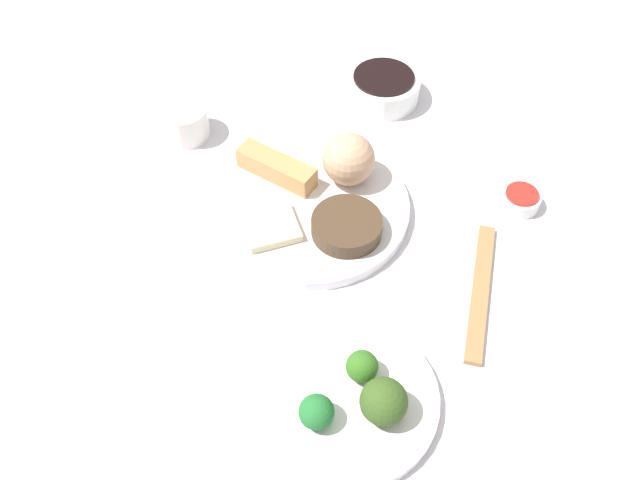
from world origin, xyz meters
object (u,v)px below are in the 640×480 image
(chopsticks_pair, at_px, (480,291))
(soy_sauce_bowl, at_px, (383,88))
(sauce_ramekin_sweet_and_sour, at_px, (520,200))
(teacup, at_px, (185,122))
(broccoli_plate, at_px, (347,399))
(main_plate, at_px, (311,207))

(chopsticks_pair, bearing_deg, soy_sauce_bowl, -107.00)
(soy_sauce_bowl, relative_size, sauce_ramekin_sweet_and_sour, 2.14)
(soy_sauce_bowl, relative_size, teacup, 1.65)
(broccoli_plate, relative_size, chopsticks_pair, 0.96)
(main_plate, relative_size, soy_sauce_bowl, 2.32)
(sauce_ramekin_sweet_and_sour, distance_m, teacup, 0.49)
(main_plate, distance_m, sauce_ramekin_sweet_and_sour, 0.28)
(main_plate, height_order, soy_sauce_bowl, soy_sauce_bowl)
(broccoli_plate, bearing_deg, sauce_ramekin_sweet_and_sour, -161.64)
(broccoli_plate, bearing_deg, main_plate, -113.16)
(main_plate, bearing_deg, chopsticks_pair, 115.37)
(soy_sauce_bowl, xyz_separation_m, chopsticks_pair, (0.11, 0.37, -0.02))
(soy_sauce_bowl, bearing_deg, teacup, -15.87)
(main_plate, relative_size, chopsticks_pair, 1.29)
(main_plate, distance_m, teacup, 0.24)
(main_plate, relative_size, broccoli_plate, 1.33)
(sauce_ramekin_sweet_and_sour, xyz_separation_m, teacup, (0.32, -0.37, 0.01))
(broccoli_plate, xyz_separation_m, teacup, (-0.03, -0.49, 0.02))
(teacup, bearing_deg, chopsticks_pair, 112.12)
(broccoli_plate, height_order, soy_sauce_bowl, soy_sauce_bowl)
(main_plate, bearing_deg, sauce_ramekin_sweet_and_sour, 150.21)
(soy_sauce_bowl, xyz_separation_m, sauce_ramekin_sweet_and_sour, (-0.03, 0.29, -0.01))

